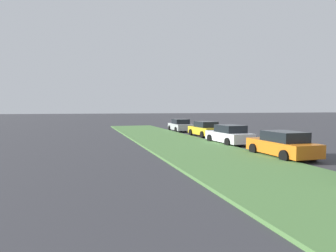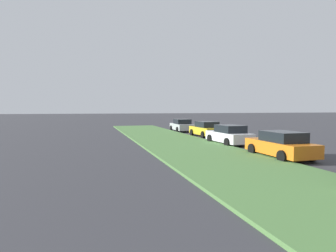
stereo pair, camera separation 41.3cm
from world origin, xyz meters
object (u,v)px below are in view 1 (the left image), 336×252
(parked_car_orange, at_px, (282,145))
(parked_car_white, at_px, (229,135))
(parked_car_silver, at_px, (180,125))
(parked_car_yellow, at_px, (205,129))

(parked_car_orange, height_order, parked_car_white, same)
(parked_car_white, xyz_separation_m, parked_car_silver, (12.29, -0.36, 0.00))
(parked_car_yellow, xyz_separation_m, parked_car_silver, (6.38, 0.33, 0.00))
(parked_car_white, height_order, parked_car_yellow, same)
(parked_car_orange, distance_m, parked_car_yellow, 12.07)
(parked_car_white, height_order, parked_car_silver, same)
(parked_car_orange, height_order, parked_car_silver, same)
(parked_car_white, distance_m, parked_car_yellow, 5.96)
(parked_car_white, xyz_separation_m, parked_car_yellow, (5.92, -0.69, 0.00))
(parked_car_orange, relative_size, parked_car_white, 0.99)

